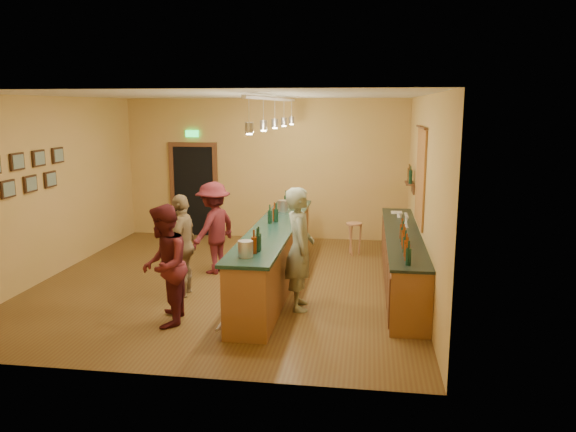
# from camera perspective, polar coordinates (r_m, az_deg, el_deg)

# --- Properties ---
(floor) EXTENTS (7.00, 7.00, 0.00)m
(floor) POSITION_cam_1_polar(r_m,az_deg,el_deg) (9.94, -5.99, -6.67)
(floor) COLOR brown
(floor) RESTS_ON ground
(ceiling) EXTENTS (6.50, 7.00, 0.02)m
(ceiling) POSITION_cam_1_polar(r_m,az_deg,el_deg) (9.47, -6.38, 12.10)
(ceiling) COLOR silver
(ceiling) RESTS_ON wall_back
(wall_back) EXTENTS (6.50, 0.02, 3.20)m
(wall_back) POSITION_cam_1_polar(r_m,az_deg,el_deg) (12.97, -2.35, 4.78)
(wall_back) COLOR tan
(wall_back) RESTS_ON floor
(wall_front) EXTENTS (6.50, 0.02, 3.20)m
(wall_front) POSITION_cam_1_polar(r_m,az_deg,el_deg) (6.30, -14.05, -2.28)
(wall_front) COLOR tan
(wall_front) RESTS_ON floor
(wall_left) EXTENTS (0.02, 7.00, 3.20)m
(wall_left) POSITION_cam_1_polar(r_m,az_deg,el_deg) (10.84, -23.08, 2.67)
(wall_left) COLOR tan
(wall_left) RESTS_ON floor
(wall_right) EXTENTS (0.02, 7.00, 3.20)m
(wall_right) POSITION_cam_1_polar(r_m,az_deg,el_deg) (9.32, 13.58, 2.01)
(wall_right) COLOR tan
(wall_right) RESTS_ON floor
(doorway) EXTENTS (1.15, 0.09, 2.48)m
(doorway) POSITION_cam_1_polar(r_m,az_deg,el_deg) (13.42, -9.52, 2.81)
(doorway) COLOR black
(doorway) RESTS_ON wall_back
(tapestry) EXTENTS (0.03, 1.40, 1.60)m
(tapestry) POSITION_cam_1_polar(r_m,az_deg,el_deg) (9.68, 13.32, 3.84)
(tapestry) COLOR maroon
(tapestry) RESTS_ON wall_right
(bottle_shelf) EXTENTS (0.17, 0.55, 0.54)m
(bottle_shelf) POSITION_cam_1_polar(r_m,az_deg,el_deg) (11.18, 12.32, 3.87)
(bottle_shelf) COLOR #512718
(bottle_shelf) RESTS_ON wall_right
(picture_grid) EXTENTS (0.06, 2.20, 0.70)m
(picture_grid) POSITION_cam_1_polar(r_m,az_deg,el_deg) (10.15, -25.21, 3.98)
(picture_grid) COLOR #382111
(picture_grid) RESTS_ON wall_left
(back_counter) EXTENTS (0.60, 4.55, 1.27)m
(back_counter) POSITION_cam_1_polar(r_m,az_deg,el_deg) (9.71, 11.53, -4.28)
(back_counter) COLOR brown
(back_counter) RESTS_ON floor
(tasting_bar) EXTENTS (0.74, 5.10, 1.38)m
(tasting_bar) POSITION_cam_1_polar(r_m,az_deg,el_deg) (9.60, -1.30, -3.48)
(tasting_bar) COLOR brown
(tasting_bar) RESTS_ON floor
(pendant_track) EXTENTS (0.11, 4.60, 0.50)m
(pendant_track) POSITION_cam_1_polar(r_m,az_deg,el_deg) (9.30, -1.35, 10.85)
(pendant_track) COLOR silver
(pendant_track) RESTS_ON ceiling
(bartender) EXTENTS (0.55, 0.74, 1.86)m
(bartender) POSITION_cam_1_polar(r_m,az_deg,el_deg) (8.40, 1.18, -3.34)
(bartender) COLOR gray
(bartender) RESTS_ON floor
(customer_a) EXTENTS (0.79, 0.94, 1.71)m
(customer_a) POSITION_cam_1_polar(r_m,az_deg,el_deg) (7.98, -12.48, -4.94)
(customer_a) COLOR #59191E
(customer_a) RESTS_ON floor
(customer_b) EXTENTS (0.42, 0.98, 1.66)m
(customer_b) POSITION_cam_1_polar(r_m,az_deg,el_deg) (9.19, -10.67, -2.92)
(customer_b) COLOR #997A51
(customer_b) RESTS_ON floor
(customer_c) EXTENTS (0.99, 1.24, 1.68)m
(customer_c) POSITION_cam_1_polar(r_m,az_deg,el_deg) (10.33, -7.56, -1.19)
(customer_c) COLOR #59191E
(customer_c) RESTS_ON floor
(bar_stool) EXTENTS (0.33, 0.33, 0.67)m
(bar_stool) POSITION_cam_1_polar(r_m,az_deg,el_deg) (11.59, 6.72, -1.41)
(bar_stool) COLOR #AC714E
(bar_stool) RESTS_ON floor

